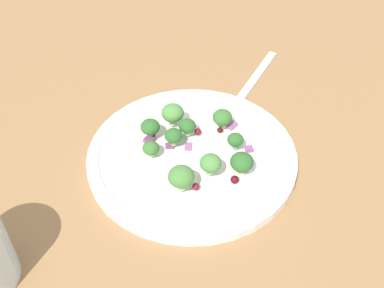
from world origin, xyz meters
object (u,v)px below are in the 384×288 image
broccoli_floret_2 (222,118)px  broccoli_floret_1 (211,163)px  broccoli_floret_0 (173,113)px  fork (248,87)px  plate (192,155)px

broccoli_floret_2 → broccoli_floret_1: bearing=147.8°
broccoli_floret_0 → broccoli_floret_1: 10.00cm
broccoli_floret_2 → fork: size_ratio=0.17×
plate → broccoli_floret_0: bearing=6.7°
broccoli_floret_2 → fork: broccoli_floret_2 is taller
plate → fork: plate is taller
broccoli_floret_1 → fork: size_ratio=0.17×
fork → broccoli_floret_2: bearing=136.4°
plate → broccoli_floret_2: 6.35cm
broccoli_floret_0 → broccoli_floret_1: bearing=-173.0°
broccoli_floret_1 → broccoli_floret_0: bearing=7.0°
broccoli_floret_2 → fork: (8.27, -7.86, -2.87)cm
broccoli_floret_0 → fork: (5.70, -13.72, -3.30)cm
broccoli_floret_0 → broccoli_floret_1: size_ratio=1.14×
broccoli_floret_1 → broccoli_floret_2: broccoli_floret_1 is taller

